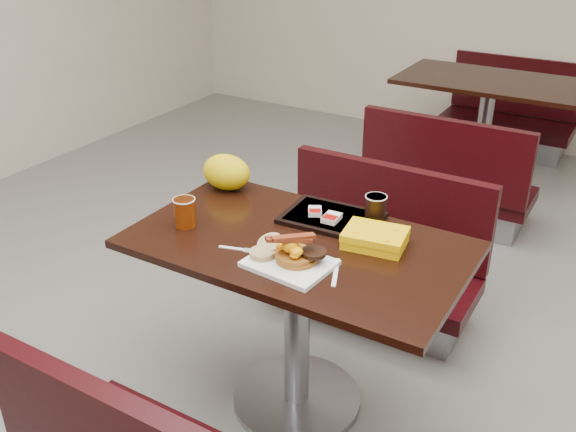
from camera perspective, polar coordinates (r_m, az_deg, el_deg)
The scene contains 23 objects.
floor at distance 2.74m, azimuth 0.76°, elevation -16.11°, with size 6.00×7.00×0.01m, color gray.
table_near at distance 2.50m, azimuth 0.81°, elevation -9.80°, with size 1.20×0.70×0.75m, color black, non-canonical shape.
bench_near_n at distance 3.04m, azimuth 7.43°, elevation -3.16°, with size 1.00×0.46×0.72m, color black, non-canonical shape.
table_far at distance 4.70m, azimuth 16.99°, elevation 7.12°, with size 1.20×0.70×0.75m, color black, non-canonical shape.
bench_far_s at distance 4.07m, azimuth 14.35°, elevation 4.20°, with size 1.00×0.46×0.72m, color black, non-canonical shape.
bench_far_n at distance 5.36m, azimuth 18.96°, elevation 9.03°, with size 1.00×0.46×0.72m, color black, non-canonical shape.
platter at distance 2.15m, azimuth 0.14°, elevation -4.25°, with size 0.27×0.21×0.02m, color white.
pancake_stack at distance 2.14m, azimuth 0.80°, elevation -3.62°, with size 0.14×0.14×0.03m, color #995C19.
sausage_patty at distance 2.12m, azimuth 2.30°, elevation -3.27°, with size 0.09×0.09×0.01m, color black.
scrambled_eggs at distance 2.12m, azimuth 0.19°, elevation -2.77°, with size 0.10×0.08×0.05m, color #FFA805.
bacon_strips at distance 2.10m, azimuth 0.07°, elevation -2.04°, with size 0.16×0.07×0.01m, color #4C050B, non-canonical shape.
muffin_bottom at distance 2.17m, azimuth -2.31°, elevation -3.35°, with size 0.09×0.09×0.02m, color tan.
muffin_top at distance 2.20m, azimuth -1.57°, elevation -2.49°, with size 0.09×0.09×0.02m, color tan.
coffee_cup_near at distance 2.41m, azimuth -9.17°, elevation 0.31°, with size 0.08×0.08×0.11m, color #963505.
fork at distance 2.26m, azimuth -5.05°, elevation -2.86°, with size 0.13×0.02×0.00m, color white, non-canonical shape.
knife at distance 2.12m, azimuth 4.26°, elevation -5.01°, with size 0.17×0.01×0.00m, color white.
condiment_ketchup at distance 2.37m, azimuth 2.18°, elevation -1.16°, with size 0.04×0.03×0.01m, color #8C0504.
tray at distance 2.45m, azimuth 3.94°, elevation -0.17°, with size 0.36×0.26×0.02m, color black.
hashbrown_sleeve_left at distance 2.45m, azimuth 2.41°, elevation 0.42°, with size 0.05×0.07×0.02m, color silver.
hashbrown_sleeve_right at distance 2.40m, azimuth 3.91°, elevation -0.17°, with size 0.06×0.08×0.02m, color silver.
coffee_cup_far at distance 2.39m, azimuth 7.79°, elevation 0.62°, with size 0.08×0.08×0.11m, color black.
clamshell at distance 2.28m, azimuth 7.76°, elevation -1.96°, with size 0.21×0.16×0.06m, color #F5B904.
paper_bag at distance 2.69m, azimuth -5.50°, elevation 3.92°, with size 0.21×0.16×0.15m, color yellow.
Camera 1 is at (0.99, -1.74, 1.86)m, focal length 39.95 mm.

